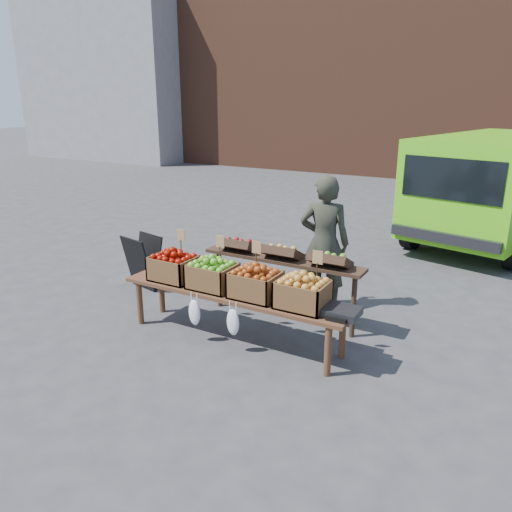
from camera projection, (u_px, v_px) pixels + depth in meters
The scene contains 13 objects.
ground at pixel (184, 342), 5.57m from camera, with size 80.00×80.00×0.00m, color #3F3F41.
brick_building at pixel (456, 22), 16.48m from camera, with size 24.00×4.00×10.00m, color brown.
grey_building at pixel (107, 77), 21.88m from camera, with size 8.00×3.00×7.00m, color gray.
delivery_van at pixel (494, 190), 9.16m from camera, with size 2.02×4.40×1.97m, color #5ACD16, non-canonical shape.
vendor at pixel (324, 243), 6.27m from camera, with size 0.63×0.41×1.72m, color #2D3123.
chalkboard_sign at pixel (143, 262), 7.05m from camera, with size 0.51×0.28×0.78m, color black, non-canonical shape.
back_table at pixel (282, 280), 5.97m from camera, with size 2.10×0.44×1.04m, color #352317, non-canonical shape.
display_bench at pixel (234, 316), 5.55m from camera, with size 2.70×0.56×0.57m, color #51301C, non-canonical shape.
crate_golden_apples at pixel (173, 268), 5.81m from camera, with size 0.50×0.40×0.28m, color #790604, non-canonical shape.
crate_russet_pears at pixel (212, 276), 5.55m from camera, with size 0.50×0.40×0.28m, color #379213, non-canonical shape.
crate_red_apples at pixel (255, 285), 5.29m from camera, with size 0.50×0.40×0.28m, color brown, non-canonical shape.
crate_green_apples at pixel (302, 294), 5.03m from camera, with size 0.50×0.40×0.28m, color #B2992E, non-canonical shape.
weighing_scale at pixel (342, 312), 4.86m from camera, with size 0.34×0.30×0.08m, color black.
Camera 1 is at (3.18, -3.96, 2.60)m, focal length 35.00 mm.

